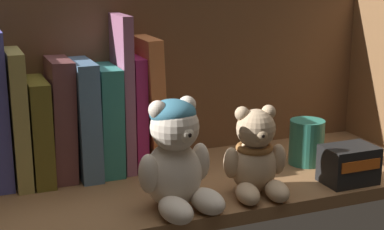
{
  "coord_description": "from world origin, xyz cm",
  "views": [
    {
      "loc": [
        -31.89,
        -78.33,
        34.51
      ],
      "look_at": [
        -0.18,
        0.0,
        12.44
      ],
      "focal_mm": 54.23,
      "sensor_mm": 36.0,
      "label": 1
    }
  ],
  "objects_px": {
    "book_7": "(82,116)",
    "book_9": "(121,92)",
    "pillar_candle": "(308,143)",
    "book_11": "(148,101)",
    "book_6": "(59,117)",
    "teddy_bear_larger": "(176,158)",
    "book_5": "(37,128)",
    "teddy_bear_smaller": "(256,157)",
    "book_10": "(134,111)",
    "small_product_box": "(349,164)",
    "book_4": "(17,116)",
    "book_8": "(105,117)"
  },
  "relations": [
    {
      "from": "book_6",
      "to": "teddy_bear_smaller",
      "type": "height_order",
      "value": "book_6"
    },
    {
      "from": "book_4",
      "to": "book_5",
      "type": "distance_m",
      "value": 0.04
    },
    {
      "from": "book_6",
      "to": "small_product_box",
      "type": "xyz_separation_m",
      "value": [
        0.4,
        -0.2,
        -0.06
      ]
    },
    {
      "from": "book_7",
      "to": "book_11",
      "type": "relative_size",
      "value": 0.86
    },
    {
      "from": "pillar_candle",
      "to": "book_10",
      "type": "bearing_deg",
      "value": 157.97
    },
    {
      "from": "pillar_candle",
      "to": "small_product_box",
      "type": "bearing_deg",
      "value": -82.92
    },
    {
      "from": "book_6",
      "to": "book_11",
      "type": "bearing_deg",
      "value": 0.0
    },
    {
      "from": "book_6",
      "to": "teddy_bear_larger",
      "type": "height_order",
      "value": "book_6"
    },
    {
      "from": "book_8",
      "to": "small_product_box",
      "type": "distance_m",
      "value": 0.39
    },
    {
      "from": "book_5",
      "to": "book_9",
      "type": "distance_m",
      "value": 0.14
    },
    {
      "from": "book_5",
      "to": "book_11",
      "type": "bearing_deg",
      "value": 0.0
    },
    {
      "from": "book_5",
      "to": "book_9",
      "type": "xyz_separation_m",
      "value": [
        0.13,
        0.0,
        0.05
      ]
    },
    {
      "from": "book_10",
      "to": "book_6",
      "type": "bearing_deg",
      "value": 180.0
    },
    {
      "from": "book_7",
      "to": "book_9",
      "type": "relative_size",
      "value": 0.73
    },
    {
      "from": "book_8",
      "to": "book_6",
      "type": "bearing_deg",
      "value": 180.0
    },
    {
      "from": "teddy_bear_smaller",
      "to": "pillar_candle",
      "type": "xyz_separation_m",
      "value": [
        0.14,
        0.08,
        -0.02
      ]
    },
    {
      "from": "book_10",
      "to": "small_product_box",
      "type": "relative_size",
      "value": 2.29
    },
    {
      "from": "pillar_candle",
      "to": "small_product_box",
      "type": "relative_size",
      "value": 0.93
    },
    {
      "from": "book_5",
      "to": "book_11",
      "type": "xyz_separation_m",
      "value": [
        0.18,
        0.0,
        0.03
      ]
    },
    {
      "from": "book_7",
      "to": "book_10",
      "type": "height_order",
      "value": "same"
    },
    {
      "from": "book_6",
      "to": "book_9",
      "type": "bearing_deg",
      "value": 0.0
    },
    {
      "from": "book_11",
      "to": "book_10",
      "type": "bearing_deg",
      "value": 180.0
    },
    {
      "from": "book_4",
      "to": "teddy_bear_larger",
      "type": "distance_m",
      "value": 0.27
    },
    {
      "from": "book_8",
      "to": "book_5",
      "type": "bearing_deg",
      "value": 180.0
    },
    {
      "from": "teddy_bear_smaller",
      "to": "pillar_candle",
      "type": "relative_size",
      "value": 1.74
    },
    {
      "from": "book_5",
      "to": "book_8",
      "type": "relative_size",
      "value": 0.93
    },
    {
      "from": "teddy_bear_larger",
      "to": "teddy_bear_smaller",
      "type": "relative_size",
      "value": 1.18
    },
    {
      "from": "book_4",
      "to": "book_10",
      "type": "bearing_deg",
      "value": 0.0
    },
    {
      "from": "book_4",
      "to": "book_9",
      "type": "xyz_separation_m",
      "value": [
        0.16,
        0.0,
        0.02
      ]
    },
    {
      "from": "book_6",
      "to": "book_10",
      "type": "height_order",
      "value": "book_6"
    },
    {
      "from": "book_6",
      "to": "book_9",
      "type": "relative_size",
      "value": 0.75
    },
    {
      "from": "book_7",
      "to": "book_9",
      "type": "height_order",
      "value": "book_9"
    },
    {
      "from": "book_9",
      "to": "book_8",
      "type": "bearing_deg",
      "value": 180.0
    },
    {
      "from": "book_4",
      "to": "pillar_candle",
      "type": "height_order",
      "value": "book_4"
    },
    {
      "from": "book_7",
      "to": "small_product_box",
      "type": "relative_size",
      "value": 2.28
    },
    {
      "from": "book_4",
      "to": "teddy_bear_smaller",
      "type": "distance_m",
      "value": 0.37
    },
    {
      "from": "book_9",
      "to": "pillar_candle",
      "type": "distance_m",
      "value": 0.32
    },
    {
      "from": "book_8",
      "to": "teddy_bear_smaller",
      "type": "bearing_deg",
      "value": -47.53
    },
    {
      "from": "book_9",
      "to": "book_10",
      "type": "relative_size",
      "value": 1.36
    },
    {
      "from": "book_5",
      "to": "pillar_candle",
      "type": "relative_size",
      "value": 2.12
    },
    {
      "from": "book_4",
      "to": "book_10",
      "type": "height_order",
      "value": "book_4"
    },
    {
      "from": "book_5",
      "to": "book_8",
      "type": "xyz_separation_m",
      "value": [
        0.11,
        0.0,
        0.01
      ]
    },
    {
      "from": "book_11",
      "to": "pillar_candle",
      "type": "relative_size",
      "value": 2.84
    },
    {
      "from": "small_product_box",
      "to": "teddy_bear_smaller",
      "type": "bearing_deg",
      "value": 175.02
    },
    {
      "from": "teddy_bear_larger",
      "to": "book_7",
      "type": "bearing_deg",
      "value": 113.71
    },
    {
      "from": "book_4",
      "to": "book_8",
      "type": "bearing_deg",
      "value": 0.0
    },
    {
      "from": "teddy_bear_larger",
      "to": "pillar_candle",
      "type": "height_order",
      "value": "teddy_bear_larger"
    },
    {
      "from": "book_7",
      "to": "teddy_bear_larger",
      "type": "xyz_separation_m",
      "value": [
        0.09,
        -0.2,
        -0.02
      ]
    },
    {
      "from": "book_7",
      "to": "pillar_candle",
      "type": "height_order",
      "value": "book_7"
    },
    {
      "from": "teddy_bear_smaller",
      "to": "book_11",
      "type": "bearing_deg",
      "value": 117.88
    }
  ]
}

